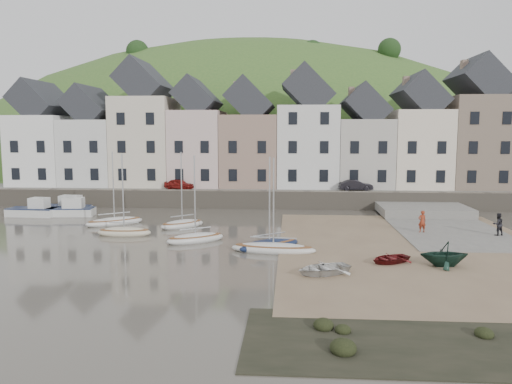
# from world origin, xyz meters

# --- Properties ---
(ground) EXTENTS (160.00, 160.00, 0.00)m
(ground) POSITION_xyz_m (0.00, 0.00, 0.00)
(ground) COLOR #474237
(ground) RESTS_ON ground
(quay_land) EXTENTS (90.00, 30.00, 1.50)m
(quay_land) POSITION_xyz_m (0.00, 32.00, 0.75)
(quay_land) COLOR #396126
(quay_land) RESTS_ON ground
(quay_street) EXTENTS (70.00, 7.00, 0.10)m
(quay_street) POSITION_xyz_m (0.00, 20.50, 1.55)
(quay_street) COLOR slate
(quay_street) RESTS_ON quay_land
(seawall) EXTENTS (70.00, 1.20, 1.80)m
(seawall) POSITION_xyz_m (0.00, 17.00, 0.90)
(seawall) COLOR slate
(seawall) RESTS_ON ground
(beach) EXTENTS (18.00, 26.00, 0.06)m
(beach) POSITION_xyz_m (11.00, 0.00, 0.03)
(beach) COLOR brown
(beach) RESTS_ON ground
(slipway) EXTENTS (8.00, 18.00, 0.12)m
(slipway) POSITION_xyz_m (15.00, 8.00, 0.06)
(slipway) COLOR slate
(slipway) RESTS_ON ground
(hillside) EXTENTS (134.40, 84.00, 84.00)m
(hillside) POSITION_xyz_m (-5.00, 60.00, -17.99)
(hillside) COLOR #396126
(hillside) RESTS_ON ground
(townhouse_terrace) EXTENTS (61.05, 8.00, 13.93)m
(townhouse_terrace) POSITION_xyz_m (1.76, 24.00, 7.32)
(townhouse_terrace) COLOR white
(townhouse_terrace) RESTS_ON quay_land
(sailboat_0) EXTENTS (4.75, 4.08, 6.32)m
(sailboat_0) POSITION_xyz_m (-11.95, 7.31, 0.26)
(sailboat_0) COLOR silver
(sailboat_0) RESTS_ON ground
(sailboat_1) EXTENTS (3.85, 3.71, 6.32)m
(sailboat_1) POSITION_xyz_m (-6.05, 6.52, 0.27)
(sailboat_1) COLOR silver
(sailboat_1) RESTS_ON ground
(sailboat_2) EXTENTS (4.10, 1.69, 6.32)m
(sailboat_2) POSITION_xyz_m (-9.72, 3.12, 0.27)
(sailboat_2) COLOR beige
(sailboat_2) RESTS_ON ground
(sailboat_3) EXTENTS (4.39, 3.58, 6.32)m
(sailboat_3) POSITION_xyz_m (-3.96, 1.27, 0.26)
(sailboat_3) COLOR silver
(sailboat_3) RESTS_ON ground
(sailboat_4) EXTENTS (5.66, 2.12, 6.32)m
(sailboat_4) POSITION_xyz_m (1.64, -1.44, 0.26)
(sailboat_4) COLOR silver
(sailboat_4) RESTS_ON ground
(sailboat_5) EXTENTS (4.62, 4.02, 6.32)m
(sailboat_5) POSITION_xyz_m (1.34, -0.35, 0.26)
(sailboat_5) COLOR #152142
(sailboat_5) RESTS_ON ground
(motorboat_0) EXTENTS (5.19, 2.24, 1.70)m
(motorboat_0) POSITION_xyz_m (-17.76, 11.31, 0.58)
(motorboat_0) COLOR silver
(motorboat_0) RESTS_ON ground
(motorboat_1) EXTENTS (4.61, 2.07, 1.70)m
(motorboat_1) POSITION_xyz_m (-20.82, 10.93, 0.58)
(motorboat_1) COLOR silver
(motorboat_1) RESTS_ON ground
(motorboat_2) EXTENTS (5.50, 2.28, 1.70)m
(motorboat_2) POSITION_xyz_m (-18.77, 12.74, 0.58)
(motorboat_2) COLOR silver
(motorboat_2) RESTS_ON ground
(rowboat_white) EXTENTS (3.77, 3.41, 0.64)m
(rowboat_white) POSITION_xyz_m (4.50, -6.48, 0.38)
(rowboat_white) COLOR silver
(rowboat_white) RESTS_ON beach
(rowboat_green) EXTENTS (2.90, 2.55, 1.44)m
(rowboat_green) POSITION_xyz_m (11.52, -4.35, 0.78)
(rowboat_green) COLOR #163227
(rowboat_green) RESTS_ON beach
(rowboat_red) EXTENTS (3.12, 2.87, 0.53)m
(rowboat_red) POSITION_xyz_m (8.57, -3.83, 0.32)
(rowboat_red) COLOR maroon
(rowboat_red) RESTS_ON beach
(person_red) EXTENTS (0.66, 0.48, 1.66)m
(person_red) POSITION_xyz_m (12.70, 5.20, 0.95)
(person_red) COLOR maroon
(person_red) RESTS_ON slipway
(person_dark) EXTENTS (0.93, 0.80, 1.65)m
(person_dark) POSITION_xyz_m (17.99, 4.44, 0.94)
(person_dark) COLOR black
(person_dark) RESTS_ON slipway
(car_left) EXTENTS (3.48, 2.27, 1.10)m
(car_left) POSITION_xyz_m (-9.18, 19.50, 2.15)
(car_left) COLOR maroon
(car_left) RESTS_ON quay_street
(car_right) EXTENTS (3.53, 1.43, 1.14)m
(car_right) POSITION_xyz_m (9.51, 19.50, 2.17)
(car_right) COLOR black
(car_right) RESTS_ON quay_street
(shore_rocks) EXTENTS (14.00, 6.00, 0.66)m
(shore_rocks) POSITION_xyz_m (8.44, -14.79, 0.08)
(shore_rocks) COLOR black
(shore_rocks) RESTS_ON ground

